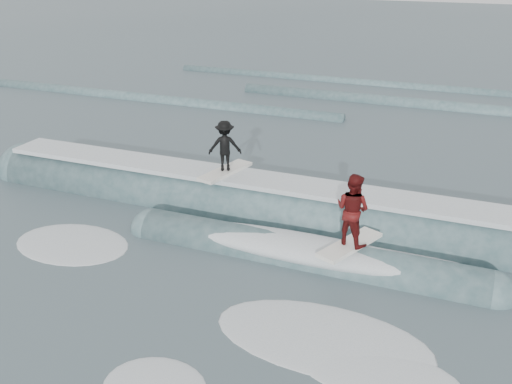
% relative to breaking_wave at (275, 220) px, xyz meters
% --- Properties ---
extents(ground, '(160.00, 160.00, 0.00)m').
position_rel_breaking_wave_xyz_m(ground, '(-0.36, -3.01, -0.05)').
color(ground, '#384751').
rests_on(ground, ground).
extents(breaking_wave, '(20.21, 3.82, 2.08)m').
position_rel_breaking_wave_xyz_m(breaking_wave, '(0.00, 0.00, 0.00)').
color(breaking_wave, '#36565C').
rests_on(breaking_wave, ground).
extents(surfer_black, '(1.13, 2.07, 1.62)m').
position_rel_breaking_wave_xyz_m(surfer_black, '(-1.76, 0.45, 1.83)').
color(surfer_black, white).
rests_on(surfer_black, ground).
extents(surfer_red, '(1.30, 2.05, 1.91)m').
position_rel_breaking_wave_xyz_m(surfer_red, '(2.60, -1.75, 1.46)').
color(surfer_red, white).
rests_on(surfer_red, ground).
extents(whitewater, '(15.64, 8.02, 0.10)m').
position_rel_breaking_wave_xyz_m(whitewater, '(0.90, -4.17, -0.05)').
color(whitewater, white).
rests_on(whitewater, ground).
extents(far_swells, '(37.52, 8.65, 0.80)m').
position_rel_breaking_wave_xyz_m(far_swells, '(-2.68, 14.64, -0.05)').
color(far_swells, '#36565C').
rests_on(far_swells, ground).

